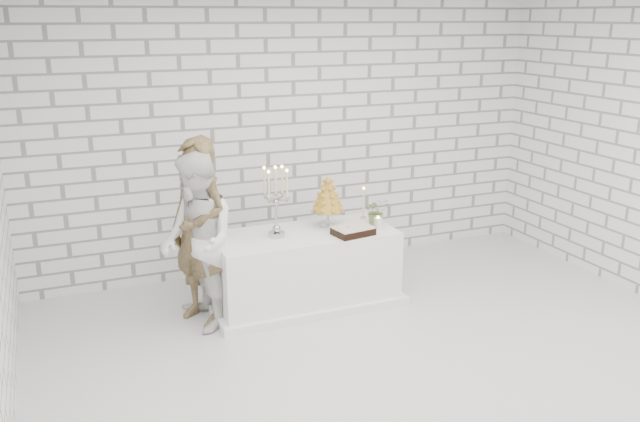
# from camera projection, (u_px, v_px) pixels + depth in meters

# --- Properties ---
(ground) EXTENTS (6.00, 5.00, 0.01)m
(ground) POSITION_uv_depth(u_px,v_px,m) (398.00, 358.00, 5.69)
(ground) COLOR silver
(ground) RESTS_ON ground
(wall_back) EXTENTS (6.00, 0.01, 3.00)m
(wall_back) POSITION_uv_depth(u_px,v_px,m) (294.00, 137.00, 7.48)
(wall_back) COLOR white
(wall_back) RESTS_ON ground
(cake_table) EXTENTS (1.80, 0.80, 0.75)m
(cake_table) POSITION_uv_depth(u_px,v_px,m) (305.00, 268.00, 6.69)
(cake_table) COLOR white
(cake_table) RESTS_ON ground
(groom) EXTENTS (0.70, 0.78, 1.78)m
(groom) POSITION_uv_depth(u_px,v_px,m) (199.00, 232.00, 6.17)
(groom) COLOR #44351F
(groom) RESTS_ON ground
(bride) EXTENTS (0.69, 0.85, 1.67)m
(bride) POSITION_uv_depth(u_px,v_px,m) (198.00, 242.00, 6.07)
(bride) COLOR white
(bride) RESTS_ON ground
(candelabra) EXTENTS (0.31, 0.31, 0.70)m
(candelabra) POSITION_uv_depth(u_px,v_px,m) (276.00, 202.00, 6.38)
(candelabra) COLOR #A6A7B1
(candelabra) RESTS_ON cake_table
(croquembouche) EXTENTS (0.36, 0.36, 0.53)m
(croquembouche) POSITION_uv_depth(u_px,v_px,m) (328.00, 201.00, 6.71)
(croquembouche) COLOR #A47720
(croquembouche) RESTS_ON cake_table
(chocolate_cake) EXTENTS (0.41, 0.32, 0.08)m
(chocolate_cake) POSITION_uv_depth(u_px,v_px,m) (353.00, 231.00, 6.51)
(chocolate_cake) COLOR black
(chocolate_cake) RESTS_ON cake_table
(pillar_candle) EXTENTS (0.09, 0.09, 0.12)m
(pillar_candle) POSITION_uv_depth(u_px,v_px,m) (378.00, 224.00, 6.67)
(pillar_candle) COLOR white
(pillar_candle) RESTS_ON cake_table
(extra_taper) EXTENTS (0.07, 0.07, 0.32)m
(extra_taper) POSITION_uv_depth(u_px,v_px,m) (363.00, 204.00, 7.00)
(extra_taper) COLOR beige
(extra_taper) RESTS_ON cake_table
(flowers) EXTENTS (0.29, 0.27, 0.28)m
(flowers) POSITION_uv_depth(u_px,v_px,m) (376.00, 211.00, 6.82)
(flowers) COLOR #4D6D34
(flowers) RESTS_ON cake_table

